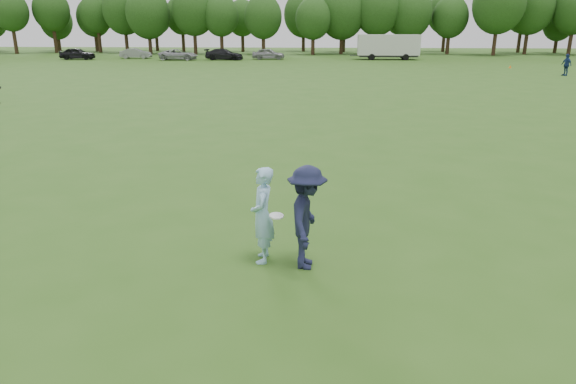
# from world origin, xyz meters

# --- Properties ---
(ground) EXTENTS (200.00, 200.00, 0.00)m
(ground) POSITION_xyz_m (0.00, 0.00, 0.00)
(ground) COLOR #2E5718
(ground) RESTS_ON ground
(thrower) EXTENTS (0.48, 0.70, 1.85)m
(thrower) POSITION_xyz_m (-1.00, -0.75, 0.93)
(thrower) COLOR #99CDED
(thrower) RESTS_ON ground
(defender) EXTENTS (0.81, 1.31, 1.95)m
(defender) POSITION_xyz_m (-0.16, -0.95, 0.97)
(defender) COLOR #1A1D39
(defender) RESTS_ON ground
(player_far_b) EXTENTS (0.80, 1.21, 1.91)m
(player_far_b) POSITION_xyz_m (21.92, 39.28, 0.96)
(player_far_b) COLOR navy
(player_far_b) RESTS_ON ground
(car_a) EXTENTS (4.54, 1.89, 1.54)m
(car_a) POSITION_xyz_m (-32.64, 58.78, 0.77)
(car_a) COLOR black
(car_a) RESTS_ON ground
(car_b) EXTENTS (4.23, 1.75, 1.36)m
(car_b) POSITION_xyz_m (-25.57, 61.24, 0.68)
(car_b) COLOR gray
(car_b) RESTS_ON ground
(car_c) EXTENTS (5.03, 2.42, 1.38)m
(car_c) POSITION_xyz_m (-18.93, 58.63, 0.69)
(car_c) COLOR #A0A0A4
(car_c) RESTS_ON ground
(car_d) EXTENTS (5.04, 2.21, 1.44)m
(car_d) POSITION_xyz_m (-12.95, 59.16, 0.72)
(car_d) COLOR black
(car_d) RESTS_ON ground
(car_e) EXTENTS (4.34, 1.80, 1.47)m
(car_e) POSITION_xyz_m (-7.28, 60.68, 0.74)
(car_e) COLOR gray
(car_e) RESTS_ON ground
(field_cone) EXTENTS (0.28, 0.28, 0.30)m
(field_cone) POSITION_xyz_m (19.96, 47.82, 0.15)
(field_cone) COLOR #FD610D
(field_cone) RESTS_ON ground
(disc_in_play) EXTENTS (0.32, 0.32, 0.07)m
(disc_in_play) POSITION_xyz_m (-0.72, -0.94, 0.99)
(disc_in_play) COLOR white
(disc_in_play) RESTS_ON ground
(cargo_trailer) EXTENTS (9.00, 2.75, 3.20)m
(cargo_trailer) POSITION_xyz_m (8.58, 61.31, 1.78)
(cargo_trailer) COLOR silver
(cargo_trailer) RESTS_ON ground
(treeline) EXTENTS (130.35, 18.39, 11.74)m
(treeline) POSITION_xyz_m (2.81, 76.90, 6.26)
(treeline) COLOR #332114
(treeline) RESTS_ON ground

